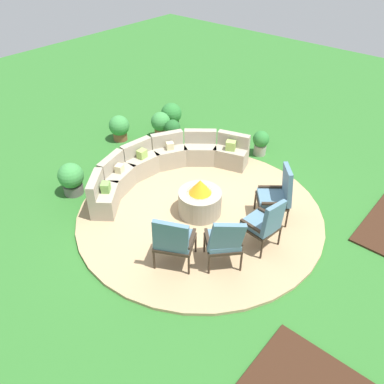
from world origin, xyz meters
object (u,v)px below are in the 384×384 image
object	(u,v)px
potted_plant_2	(261,142)
potted_plant_5	(171,115)
lounge_chair_back_right	(278,194)
potted_plant_3	(173,131)
lounge_chair_front_right	(224,240)
potted_plant_0	(161,124)
lounge_chair_back_left	(265,223)
potted_plant_1	(71,178)
fire_pit	(200,200)
lounge_chair_front_left	(173,239)
curved_stone_bench	(163,164)
potted_plant_4	(119,127)

from	to	relation	value
potted_plant_2	potted_plant_5	distance (m)	2.56
lounge_chair_back_right	potted_plant_3	world-z (taller)	lounge_chair_back_right
lounge_chair_front_right	potted_plant_0	distance (m)	4.68
potted_plant_5	potted_plant_2	bearing A→B (deg)	-80.81
lounge_chair_back_left	potted_plant_1	size ratio (longest dim) A/B	1.46
lounge_chair_back_left	potted_plant_2	xyz separation A→B (m)	(2.73, 1.79, -0.26)
lounge_chair_back_left	potted_plant_1	xyz separation A→B (m)	(-1.15, 3.90, -0.22)
lounge_chair_front_right	lounge_chair_back_right	xyz separation A→B (m)	(1.62, -0.02, 0.02)
potted_plant_0	lounge_chair_back_left	bearing A→B (deg)	-112.94
lounge_chair_back_left	lounge_chair_back_right	size ratio (longest dim) A/B	0.90
fire_pit	potted_plant_1	xyz separation A→B (m)	(-1.17, 2.47, 0.02)
lounge_chair_front_left	lounge_chair_front_right	size ratio (longest dim) A/B	0.99
curved_stone_bench	lounge_chair_front_left	xyz separation A→B (m)	(-1.77, -1.96, 0.25)
lounge_chair_front_left	potted_plant_4	distance (m)	4.65
potted_plant_5	potted_plant_4	bearing A→B (deg)	155.67
potted_plant_0	potted_plant_2	size ratio (longest dim) A/B	1.17
potted_plant_4	potted_plant_5	size ratio (longest dim) A/B	0.91
fire_pit	potted_plant_2	xyz separation A→B (m)	(2.71, 0.36, -0.02)
lounge_chair_front_right	potted_plant_2	xyz separation A→B (m)	(3.53, 1.54, -0.27)
fire_pit	potted_plant_0	distance (m)	3.24
potted_plant_2	potted_plant_3	bearing A→B (deg)	116.26
fire_pit	potted_plant_1	bearing A→B (deg)	115.36
potted_plant_3	potted_plant_4	world-z (taller)	potted_plant_4
lounge_chair_back_left	potted_plant_3	xyz separation A→B (m)	(1.76, 3.76, -0.25)
curved_stone_bench	lounge_chair_front_right	bearing A→B (deg)	-115.90
fire_pit	potted_plant_1	world-z (taller)	fire_pit
lounge_chair_front_left	fire_pit	bearing A→B (deg)	84.11
potted_plant_2	potted_plant_4	world-z (taller)	potted_plant_4
fire_pit	potted_plant_5	world-z (taller)	fire_pit
lounge_chair_front_right	potted_plant_3	distance (m)	4.35
lounge_chair_back_right	potted_plant_0	size ratio (longest dim) A/B	1.60
lounge_chair_front_left	potted_plant_2	xyz separation A→B (m)	(4.04, 0.91, -0.27)
lounge_chair_front_right	fire_pit	bearing A→B (deg)	97.65
lounge_chair_front_right	potted_plant_2	bearing A→B (deg)	65.99
lounge_chair_back_left	potted_plant_5	distance (m)	4.91
fire_pit	potted_plant_5	bearing A→B (deg)	51.42
lounge_chair_back_right	lounge_chair_back_left	bearing A→B (deg)	156.07
lounge_chair_front_right	potted_plant_3	xyz separation A→B (m)	(2.56, 3.50, -0.26)
potted_plant_1	potted_plant_5	size ratio (longest dim) A/B	0.98
potted_plant_3	fire_pit	bearing A→B (deg)	-126.86
curved_stone_bench	potted_plant_1	distance (m)	1.93
lounge_chair_front_right	potted_plant_5	size ratio (longest dim) A/B	1.48
potted_plant_5	potted_plant_0	bearing A→B (deg)	-164.74
lounge_chair_back_left	potted_plant_0	bearing A→B (deg)	73.55
potted_plant_1	lounge_chair_front_left	bearing A→B (deg)	-93.01
curved_stone_bench	potted_plant_2	xyz separation A→B (m)	(2.27, -1.06, -0.02)
curved_stone_bench	fire_pit	bearing A→B (deg)	-107.33
fire_pit	potted_plant_2	size ratio (longest dim) A/B	1.37
lounge_chair_front_left	potted_plant_0	world-z (taller)	lounge_chair_front_left
potted_plant_4	potted_plant_2	bearing A→B (deg)	-61.23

